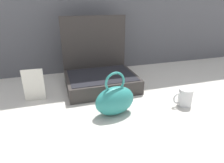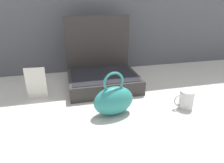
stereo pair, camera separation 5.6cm
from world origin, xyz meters
TOP-DOWN VIEW (x-y plane):
  - ground_plane at (0.00, 0.00)m, footprint 6.00×6.00m
  - open_suitcase at (-0.01, 0.24)m, footprint 0.43×0.36m
  - teal_pouch_handbag at (-0.02, -0.12)m, footprint 0.21×0.13m
  - coffee_mug at (0.36, -0.14)m, footprint 0.11×0.07m
  - info_card_left at (-0.39, 0.15)m, footprint 0.11×0.01m

SIDE VIEW (x-z plane):
  - ground_plane at x=0.00m, z-range 0.00..0.00m
  - coffee_mug at x=0.36m, z-range 0.00..0.09m
  - teal_pouch_handbag at x=-0.02m, z-range -0.03..0.18m
  - open_suitcase at x=-0.01m, z-range -0.12..0.30m
  - info_card_left at x=-0.39m, z-range 0.00..0.18m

